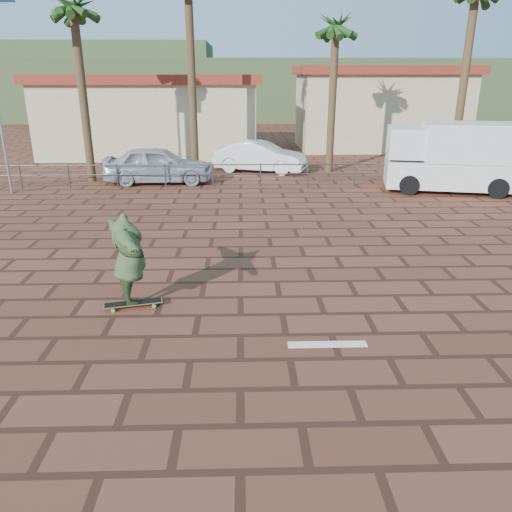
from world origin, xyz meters
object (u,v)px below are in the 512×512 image
Objects in this scene: skateboarder at (129,259)px; car_silver at (158,165)px; longboard at (133,303)px; car_white at (260,157)px; campervan at (455,156)px.

car_silver is (-1.42, 12.61, -0.26)m from skateboarder.
longboard is 0.26× the size of car_silver.
skateboarder reaches higher than car_white.
car_silver is 1.05× the size of car_white.
longboard is at bearing 72.78° from skateboarder.
longboard is 0.27× the size of car_white.
longboard is 0.52× the size of skateboarder.
campervan is 12.39m from car_silver.
longboard is 12.71m from car_silver.
car_silver is (-12.21, 2.01, -0.63)m from campervan.
longboard is 0.22× the size of campervan.
longboard is at bearing -175.07° from car_silver.
car_silver is at bearing -17.94° from skateboarder.
car_silver reaches higher than longboard.
car_silver is at bearing 83.06° from longboard.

